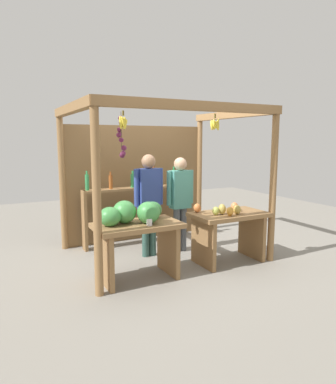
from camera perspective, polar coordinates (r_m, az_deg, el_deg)
ground_plane at (r=5.72m, az=-0.95°, el=-10.03°), size 12.00×12.00×0.00m
market_stall at (r=5.84m, az=-2.95°, el=4.00°), size 2.77×2.14×2.30m
fruit_counter_left at (r=4.58m, az=-5.26°, el=-5.66°), size 1.12×0.67×1.04m
fruit_counter_right at (r=5.31m, az=9.76°, el=-5.42°), size 1.12×0.64×0.90m
bottle_shelf_unit at (r=6.14m, az=-5.51°, el=-1.30°), size 1.78×0.22×1.36m
vendor_man at (r=5.42m, az=-3.15°, el=-0.65°), size 0.48×0.22×1.60m
vendor_woman at (r=5.67m, az=1.98°, el=-0.65°), size 0.48×0.21×1.54m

